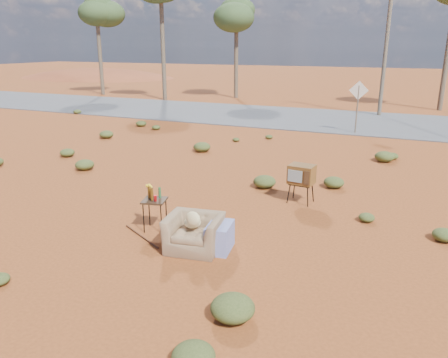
% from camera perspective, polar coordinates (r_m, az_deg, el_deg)
% --- Properties ---
extents(ground, '(140.00, 140.00, 0.00)m').
position_cam_1_polar(ground, '(8.62, -4.19, -7.62)').
color(ground, '#93471D').
rests_on(ground, ground).
extents(highway, '(140.00, 7.00, 0.04)m').
position_cam_1_polar(highway, '(22.50, 13.93, 7.49)').
color(highway, '#565659').
rests_on(highway, ground).
extents(dirt_mound, '(26.00, 18.00, 2.00)m').
position_cam_1_polar(dirt_mound, '(53.12, -16.28, 12.61)').
color(dirt_mound, '#9C4925').
rests_on(dirt_mound, ground).
extents(armchair, '(1.23, 0.90, 0.86)m').
position_cam_1_polar(armchair, '(7.99, -3.31, -6.53)').
color(armchair, '#826446').
rests_on(armchair, ground).
extents(tv_unit, '(0.62, 0.52, 0.92)m').
position_cam_1_polar(tv_unit, '(10.38, 10.10, 0.54)').
color(tv_unit, black).
rests_on(tv_unit, ground).
extents(side_table, '(0.55, 0.55, 0.92)m').
position_cam_1_polar(side_table, '(8.84, -9.23, -2.46)').
color(side_table, '#361F13').
rests_on(side_table, ground).
extents(rusty_bar, '(1.18, 0.67, 0.04)m').
position_cam_1_polar(rusty_bar, '(8.76, -10.73, -7.36)').
color(rusty_bar, '#502815').
rests_on(rusty_bar, ground).
extents(road_sign, '(0.78, 0.06, 2.19)m').
position_cam_1_polar(road_sign, '(19.15, 17.11, 10.11)').
color(road_sign, brown).
rests_on(road_sign, ground).
extents(eucalyptus_far_left, '(3.20, 3.20, 7.10)m').
position_cam_1_polar(eucalyptus_far_left, '(34.64, -16.33, 20.39)').
color(eucalyptus_far_left, brown).
rests_on(eucalyptus_far_left, ground).
extents(eucalyptus_near_left, '(3.20, 3.20, 6.60)m').
position_cam_1_polar(eucalyptus_near_left, '(31.24, 1.64, 20.54)').
color(eucalyptus_near_left, brown).
rests_on(eucalyptus_near_left, ground).
extents(utility_pole_center, '(1.40, 0.20, 8.00)m').
position_cam_1_polar(utility_pole_center, '(24.47, 20.57, 17.40)').
color(utility_pole_center, brown).
rests_on(utility_pole_center, ground).
extents(scrub_patch, '(17.49, 8.07, 0.33)m').
position_cam_1_polar(scrub_patch, '(12.67, 1.73, 1.27)').
color(scrub_patch, '#4E5625').
rests_on(scrub_patch, ground).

